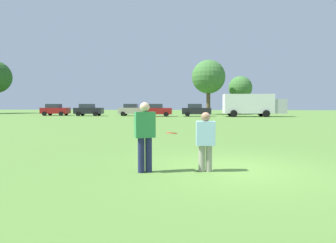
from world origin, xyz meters
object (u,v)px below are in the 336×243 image
box_truck (252,104)px  bystander_sideline_watcher (143,110)px  player_defender (205,139)px  parked_car_near_right (196,110)px  player_thrower (145,133)px  frisbee (172,133)px  parked_car_mid_left (88,110)px  parked_car_near_left (55,110)px  parked_car_center (132,110)px  parked_car_mid_right (157,110)px

box_truck → bystander_sideline_watcher: bearing=-165.2°
player_defender → parked_car_near_right: (-0.71, 36.04, 0.11)m
player_thrower → parked_car_near_right: size_ratio=0.40×
frisbee → box_truck: 36.63m
frisbee → parked_car_mid_left: parked_car_mid_left is taller
parked_car_near_left → player_defender: bearing=-58.3°
parked_car_center → parked_car_near_right: 9.74m
parked_car_mid_left → parked_car_center: bearing=7.5°
frisbee → parked_car_center: bearing=104.5°
parked_car_near_left → parked_car_mid_left: 5.60m
parked_car_near_right → parked_car_mid_left: bearing=179.7°
player_defender → parked_car_mid_right: bearing=100.2°
player_thrower → parked_car_mid_left: (-15.54, 36.38, -0.04)m
parked_car_mid_right → box_truck: 13.60m
player_thrower → parked_car_near_right: 36.30m
player_defender → frisbee: size_ratio=5.36×
frisbee → box_truck: size_ratio=0.03×
player_thrower → parked_car_mid_left: size_ratio=0.40×
player_defender → parked_car_mid_right: (-6.33, 35.27, 0.11)m
frisbee → parked_car_center: parked_car_center is taller
parked_car_center → box_truck: (17.64, -1.47, 0.83)m
parked_car_mid_left → parked_car_near_right: 16.29m
parked_car_mid_left → bystander_sideline_watcher: bearing=-25.7°
player_thrower → box_truck: bearing=76.3°
parked_car_mid_left → frisbee: bearing=-66.0°
player_thrower → frisbee: (0.65, 0.07, -0.00)m
player_thrower → parked_car_near_right: (0.75, 36.29, -0.04)m
player_thrower → player_defender: (1.47, 0.25, -0.15)m
parked_car_mid_right → parked_car_near_right: 5.67m
box_truck → bystander_sideline_watcher: (-14.88, -3.92, -0.82)m
parked_car_mid_left → bystander_sideline_watcher: size_ratio=2.60×
player_thrower → box_truck: 36.84m
player_thrower → frisbee: 0.65m
player_defender → parked_car_near_left: parked_car_near_left is taller
box_truck → parked_car_near_right: bearing=176.4°
player_defender → parked_car_near_left: 43.03m
parked_car_center → box_truck: bearing=-4.8°
player_thrower → parked_car_near_left: (-21.11, 36.88, -0.04)m
parked_car_near_left → parked_car_center: 12.18m
player_defender → frisbee: player_defender is taller
frisbee → parked_car_mid_right: size_ratio=0.06×
player_defender → parked_car_near_right: bearing=91.1°
parked_car_near_right → parked_car_center: bearing=174.3°
parked_car_center → bystander_sideline_watcher: 6.05m
player_defender → parked_car_near_left: bearing=121.7°
parked_car_near_right → box_truck: (7.95, -0.50, 0.83)m
parked_car_mid_left → bystander_sideline_watcher: parked_car_mid_left is taller
parked_car_center → frisbee: bearing=-75.5°
parked_car_mid_right → bystander_sideline_watcher: parked_car_mid_right is taller
box_truck → bystander_sideline_watcher: size_ratio=5.21×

